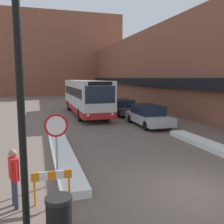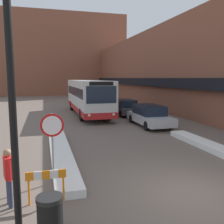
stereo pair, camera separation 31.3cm
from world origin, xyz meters
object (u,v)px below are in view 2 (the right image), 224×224
city_bus (88,96)px  trash_bin (50,217)px  street_lamp (21,30)px  parked_car_back (125,107)px  parked_car_front (149,115)px  pedestrian (8,172)px  construction_barricade (46,180)px  stop_sign (52,133)px

city_bus → trash_bin: (-4.04, -18.37, -1.29)m
trash_bin → city_bus: bearing=77.6°
street_lamp → parked_car_back: bearing=64.8°
parked_car_front → trash_bin: 13.67m
pedestrian → parked_car_back: bearing=136.0°
city_bus → construction_barricade: city_bus is taller
parked_car_back → construction_barricade: bearing=-115.7°
parked_car_back → construction_barricade: (-7.48, -15.51, -0.06)m
city_bus → pedestrian: bearing=-106.9°
city_bus → stop_sign: (-3.85, -15.43, -0.07)m
city_bus → stop_sign: bearing=-104.0°
stop_sign → trash_bin: size_ratio=2.47×
trash_bin → parked_car_front: bearing=57.1°
street_lamp → construction_barricade: size_ratio=6.70×
city_bus → street_lamp: (-4.48, -17.98, 2.71)m
construction_barricade → stop_sign: bearing=79.6°
city_bus → parked_car_front: bearing=-63.9°
city_bus → parked_car_back: size_ratio=2.75×
trash_bin → street_lamp: bearing=138.0°
parked_car_back → street_lamp: 18.84m
street_lamp → pedestrian: 3.80m
street_lamp → trash_bin: street_lamp is taller
stop_sign → street_lamp: 3.82m
parked_car_front → stop_sign: 11.23m
parked_car_front → trash_bin: parked_car_front is taller
street_lamp → pedestrian: street_lamp is taller
city_bus → trash_bin: size_ratio=12.52×
pedestrian → construction_barricade: pedestrian is taller
parked_car_front → construction_barricade: parked_car_front is taller
city_bus → parked_car_front: size_ratio=2.45×
construction_barricade → city_bus: bearing=76.3°
parked_car_back → stop_sign: 15.93m
stop_sign → street_lamp: street_lamp is taller
parked_car_back → pedestrian: 17.58m
parked_car_back → street_lamp: bearing=-115.2°
street_lamp → pedestrian: (-0.60, 1.30, -3.52)m
city_bus → pedestrian: size_ratio=7.37×
stop_sign → construction_barricade: 1.71m
city_bus → parked_car_back: bearing=-20.5°
stop_sign → construction_barricade: size_ratio=2.13×
parked_car_front → construction_barricade: 12.39m
construction_barricade → parked_car_front: bearing=52.9°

